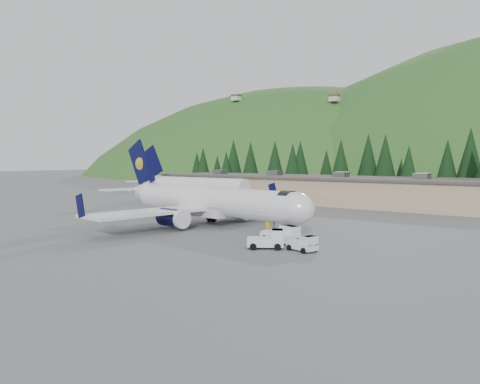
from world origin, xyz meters
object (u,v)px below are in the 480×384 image
baggage_tug_a (279,233)px  second_airliner (188,186)px  baggage_tug_b (304,244)px  terminal_building (317,189)px  baggage_tug_d (269,240)px  airliner (206,202)px  baggage_tug_c (286,236)px  ramp_worker (268,227)px

baggage_tug_a → second_airliner: bearing=128.4°
baggage_tug_b → baggage_tug_a: bearing=160.6°
second_airliner → terminal_building: 25.55m
baggage_tug_d → airliner: bearing=117.4°
baggage_tug_a → baggage_tug_b: baggage_tug_a is taller
airliner → baggage_tug_c: (15.27, -5.38, -2.27)m
baggage_tug_c → baggage_tug_a: bearing=67.5°
airliner → baggage_tug_b: airliner is taller
ramp_worker → baggage_tug_c: bearing=138.2°
second_airliner → airliner: bearing=-42.4°
terminal_building → baggage_tug_b: bearing=-63.5°
airliner → baggage_tug_d: 17.50m
second_airliner → baggage_tug_a: second_airliner is taller
baggage_tug_c → baggage_tug_d: size_ratio=0.97×
ramp_worker → baggage_tug_d: bearing=120.1°
baggage_tug_c → ramp_worker: bearing=71.3°
second_airliner → baggage_tug_b: second_airliner is taller
baggage_tug_a → ramp_worker: (-2.62, 1.80, 0.18)m
airliner → terminal_building: (-4.01, 37.88, -0.43)m
ramp_worker → terminal_building: bearing=-74.1°
second_airliner → terminal_building: second_airliner is taller
baggage_tug_d → baggage_tug_b: bearing=-21.4°
terminal_building → baggage_tug_d: bearing=-67.4°
terminal_building → ramp_worker: 42.62m
baggage_tug_a → ramp_worker: 3.19m
baggage_tug_b → baggage_tug_d: size_ratio=0.83×
baggage_tug_a → baggage_tug_c: bearing=-58.1°
baggage_tug_b → ramp_worker: bearing=161.2°
baggage_tug_b → terminal_building: terminal_building is taller
baggage_tug_a → baggage_tug_d: bearing=-86.0°
second_airliner → baggage_tug_d: second_airliner is taller
airliner → baggage_tug_b: 20.26m
second_airliner → terminal_building: (19.91, 16.00, -0.70)m
terminal_building → second_airliner: bearing=-141.2°
baggage_tug_a → baggage_tug_d: (1.74, -4.52, 0.08)m
baggage_tug_a → baggage_tug_d: 4.84m
baggage_tug_b → baggage_tug_d: 3.50m
second_airliner → baggage_tug_c: (39.19, -27.26, -2.53)m
airliner → baggage_tug_a: (13.48, -3.83, -2.32)m
baggage_tug_a → terminal_building: (-17.49, 41.71, 1.88)m
terminal_building → ramp_worker: (14.87, -39.90, -1.70)m
ramp_worker → baggage_tug_b: bearing=139.9°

